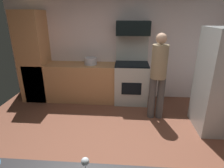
# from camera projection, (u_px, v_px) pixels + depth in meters

# --- Properties ---
(ground_plane) EXTENTS (5.20, 4.80, 0.02)m
(ground_plane) POSITION_uv_depth(u_px,v_px,m) (104.00, 156.00, 2.83)
(ground_plane) COLOR brown
(wall_back) EXTENTS (5.20, 0.12, 2.60)m
(wall_back) POSITION_uv_depth(u_px,v_px,m) (115.00, 45.00, 4.55)
(wall_back) COLOR silver
(wall_back) RESTS_ON ground
(lower_cabinet_run) EXTENTS (2.40, 0.60, 0.90)m
(lower_cabinet_run) POSITION_uv_depth(u_px,v_px,m) (77.00, 82.00, 4.58)
(lower_cabinet_run) COLOR tan
(lower_cabinet_run) RESTS_ON ground
(cabinet_column) EXTENTS (0.60, 0.60, 2.10)m
(cabinet_column) POSITION_uv_depth(u_px,v_px,m) (34.00, 57.00, 4.44)
(cabinet_column) COLOR tan
(cabinet_column) RESTS_ON ground
(oven_range) EXTENTS (0.76, 0.65, 1.57)m
(oven_range) POSITION_uv_depth(u_px,v_px,m) (131.00, 81.00, 4.46)
(oven_range) COLOR beige
(oven_range) RESTS_ON ground
(microwave) EXTENTS (0.74, 0.38, 0.31)m
(microwave) POSITION_uv_depth(u_px,v_px,m) (133.00, 28.00, 4.11)
(microwave) COLOR black
(microwave) RESTS_ON oven_range
(person_cook) EXTENTS (0.31, 0.30, 1.70)m
(person_cook) POSITION_uv_depth(u_px,v_px,m) (158.00, 73.00, 3.57)
(person_cook) COLOR #4B4B4B
(person_cook) RESTS_ON ground
(wine_glass_mid) EXTENTS (0.06, 0.06, 0.14)m
(wine_glass_mid) POSITION_uv_depth(u_px,v_px,m) (85.00, 163.00, 1.35)
(wine_glass_mid) COLOR silver
(wine_glass_mid) RESTS_ON counter_island
(stock_pot) EXTENTS (0.29, 0.29, 0.16)m
(stock_pot) POSITION_uv_depth(u_px,v_px,m) (91.00, 61.00, 4.37)
(stock_pot) COLOR silver
(stock_pot) RESTS_ON lower_cabinet_run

